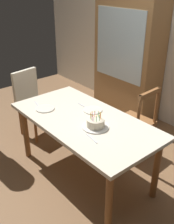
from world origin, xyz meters
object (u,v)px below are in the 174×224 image
at_px(plate_near_celebrant, 45,108).
at_px(china_cabinet, 128,59).
at_px(birthday_cake, 96,124).
at_px(plate_far_side, 93,110).
at_px(dining_table, 84,126).
at_px(chair_upholstered, 31,100).
at_px(chair_spindle_back, 135,123).

bearing_deg(plate_near_celebrant, china_cabinet, 100.53).
xyz_separation_m(birthday_cake, plate_far_side, (-0.30, 0.22, -0.04)).
height_order(dining_table, plate_far_side, plate_far_side).
bearing_deg(plate_far_side, birthday_cake, -36.66).
distance_m(dining_table, birthday_cake, 0.25).
height_order(plate_near_celebrant, china_cabinet, china_cabinet).
distance_m(chair_upholstered, china_cabinet, 1.64).
bearing_deg(plate_near_celebrant, dining_table, 22.77).
bearing_deg(china_cabinet, chair_spindle_back, -41.97).
bearing_deg(dining_table, birthday_cake, -7.00).
distance_m(birthday_cake, chair_spindle_back, 0.87).
xyz_separation_m(dining_table, plate_far_side, (-0.09, 0.20, 0.10)).
xyz_separation_m(dining_table, china_cabinet, (-0.80, 1.56, 0.29)).
xyz_separation_m(dining_table, birthday_cake, (0.22, -0.03, 0.13)).
distance_m(birthday_cake, plate_far_side, 0.38).
bearing_deg(dining_table, chair_upholstered, 178.30).
height_order(birthday_cake, chair_upholstered, chair_upholstered).
height_order(plate_near_celebrant, chair_spindle_back, chair_spindle_back).
height_order(birthday_cake, plate_near_celebrant, birthday_cake).
distance_m(birthday_cake, china_cabinet, 1.89).
xyz_separation_m(plate_far_side, chair_upholstered, (-1.16, -0.16, -0.23)).
height_order(dining_table, birthday_cake, birthday_cake).
height_order(dining_table, plate_near_celebrant, plate_near_celebrant).
distance_m(plate_far_side, chair_spindle_back, 0.66).
height_order(plate_near_celebrant, plate_far_side, same).
bearing_deg(plate_far_side, china_cabinet, 117.61).
bearing_deg(plate_near_celebrant, birthday_cake, 14.00).
xyz_separation_m(plate_far_side, chair_spindle_back, (0.18, 0.56, -0.30)).
bearing_deg(birthday_cake, plate_far_side, 143.34).
xyz_separation_m(dining_table, chair_upholstered, (-1.24, 0.04, -0.13)).
relative_size(birthday_cake, plate_far_side, 1.27).
bearing_deg(chair_spindle_back, plate_near_celebrant, -120.32).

